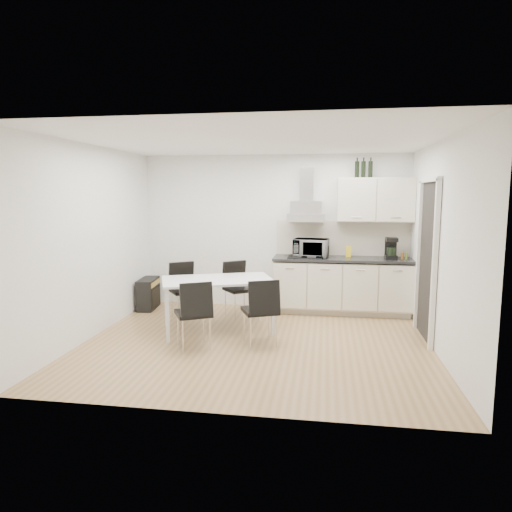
{
  "coord_description": "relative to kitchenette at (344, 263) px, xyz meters",
  "views": [
    {
      "loc": [
        0.88,
        -5.74,
        1.95
      ],
      "look_at": [
        -0.06,
        0.38,
        1.1
      ],
      "focal_mm": 32.0,
      "sensor_mm": 36.0,
      "label": 1
    }
  ],
  "objects": [
    {
      "name": "ground",
      "position": [
        -1.19,
        -1.73,
        -0.83
      ],
      "size": [
        4.5,
        4.5,
        0.0
      ],
      "primitive_type": "plane",
      "color": "#A48254",
      "rests_on": "ground"
    },
    {
      "name": "wall_back",
      "position": [
        -1.19,
        0.27,
        0.47
      ],
      "size": [
        4.5,
        0.1,
        2.6
      ],
      "primitive_type": "cube",
      "color": "white",
      "rests_on": "ground"
    },
    {
      "name": "wall_front",
      "position": [
        -1.19,
        -3.73,
        0.47
      ],
      "size": [
        4.5,
        0.1,
        2.6
      ],
      "primitive_type": "cube",
      "color": "white",
      "rests_on": "ground"
    },
    {
      "name": "wall_left",
      "position": [
        -3.44,
        -1.73,
        0.47
      ],
      "size": [
        0.1,
        4.0,
        2.6
      ],
      "primitive_type": "cube",
      "color": "white",
      "rests_on": "ground"
    },
    {
      "name": "wall_right",
      "position": [
        1.06,
        -1.73,
        0.47
      ],
      "size": [
        0.1,
        4.0,
        2.6
      ],
      "primitive_type": "cube",
      "color": "white",
      "rests_on": "ground"
    },
    {
      "name": "ceiling",
      "position": [
        -1.19,
        -1.73,
        1.77
      ],
      "size": [
        4.5,
        4.5,
        0.0
      ],
      "primitive_type": "plane",
      "color": "white",
      "rests_on": "wall_back"
    },
    {
      "name": "doorway",
      "position": [
        1.02,
        -1.18,
        0.22
      ],
      "size": [
        0.08,
        1.04,
        2.1
      ],
      "primitive_type": "cube",
      "color": "white",
      "rests_on": "ground"
    },
    {
      "name": "kitchenette",
      "position": [
        0.0,
        0.0,
        0.0
      ],
      "size": [
        2.22,
        0.64,
        2.52
      ],
      "color": "beige",
      "rests_on": "ground"
    },
    {
      "name": "dining_table",
      "position": [
        -1.82,
        -1.28,
        -0.15
      ],
      "size": [
        1.75,
        1.37,
        0.75
      ],
      "rotation": [
        0.0,
        0.0,
        0.37
      ],
      "color": "white",
      "rests_on": "ground"
    },
    {
      "name": "chair_far_left",
      "position": [
        -2.46,
        -0.76,
        -0.39
      ],
      "size": [
        0.65,
        0.66,
        0.88
      ],
      "primitive_type": null,
      "rotation": [
        0.0,
        0.0,
        3.75
      ],
      "color": "black",
      "rests_on": "ground"
    },
    {
      "name": "chair_far_right",
      "position": [
        -1.64,
        -0.52,
        -0.39
      ],
      "size": [
        0.66,
        0.67,
        0.88
      ],
      "primitive_type": null,
      "rotation": [
        0.0,
        0.0,
        3.81
      ],
      "color": "black",
      "rests_on": "ground"
    },
    {
      "name": "chair_near_left",
      "position": [
        -1.94,
        -2.06,
        -0.39
      ],
      "size": [
        0.62,
        0.65,
        0.88
      ],
      "primitive_type": null,
      "rotation": [
        0.0,
        0.0,
        0.5
      ],
      "color": "black",
      "rests_on": "ground"
    },
    {
      "name": "chair_near_right",
      "position": [
        -1.13,
        -1.8,
        -0.39
      ],
      "size": [
        0.6,
        0.64,
        0.88
      ],
      "primitive_type": null,
      "rotation": [
        0.0,
        0.0,
        0.42
      ],
      "color": "black",
      "rests_on": "ground"
    },
    {
      "name": "guitar_amp",
      "position": [
        -3.29,
        -0.23,
        -0.57
      ],
      "size": [
        0.33,
        0.64,
        0.52
      ],
      "rotation": [
        0.0,
        0.0,
        0.11
      ],
      "color": "black",
      "rests_on": "ground"
    },
    {
      "name": "floor_speaker",
      "position": [
        -2.73,
        0.17,
        -0.7
      ],
      "size": [
        0.17,
        0.15,
        0.26
      ],
      "primitive_type": "cube",
      "rotation": [
        0.0,
        0.0,
        0.06
      ],
      "color": "black",
      "rests_on": "ground"
    }
  ]
}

